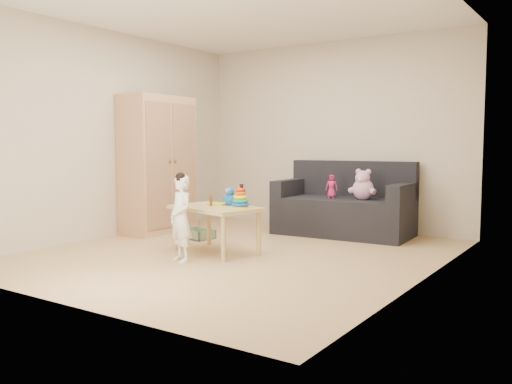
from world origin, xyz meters
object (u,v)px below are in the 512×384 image
Objects in this scene: wardrobe at (158,165)px; sofa at (343,217)px; toddler at (181,219)px; play_table at (216,230)px.

sofa is (2.17, 1.15, -0.66)m from wardrobe.
wardrobe is at bearing 160.93° from toddler.
sofa is 2.47m from toddler.
play_table is at bearing -112.71° from sofa.
play_table is 1.13× the size of toddler.
toddler is at bearing -39.36° from wardrobe.
play_table is at bearing 108.52° from toddler.
sofa is 1.95m from play_table.
toddler is at bearing -91.77° from play_table.
toddler is (1.49, -1.22, -0.48)m from wardrobe.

